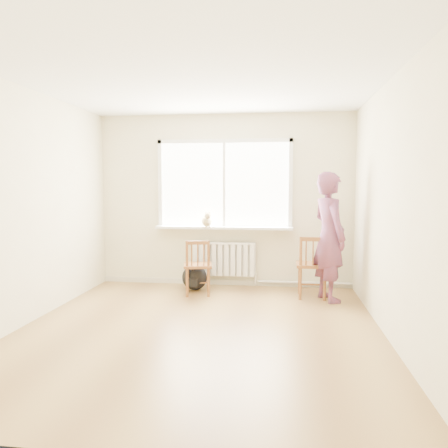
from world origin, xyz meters
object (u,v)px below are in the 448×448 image
(chair_right, at_px, (312,267))
(cat, at_px, (207,220))
(chair_left, at_px, (198,267))
(person, at_px, (329,237))
(backpack, at_px, (195,277))

(chair_right, distance_m, cat, 1.76)
(cat, bearing_deg, chair_left, -111.32)
(chair_right, bearing_deg, person, 161.78)
(chair_left, bearing_deg, cat, -106.15)
(person, relative_size, cat, 4.92)
(cat, relative_size, backpack, 0.94)
(person, distance_m, cat, 1.89)
(chair_right, height_order, person, person)
(cat, bearing_deg, person, -33.34)
(cat, bearing_deg, backpack, -141.23)
(chair_right, distance_m, person, 0.50)
(person, height_order, backpack, person)
(person, bearing_deg, chair_left, 66.16)
(person, height_order, cat, person)
(chair_right, bearing_deg, chair_left, 1.42)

